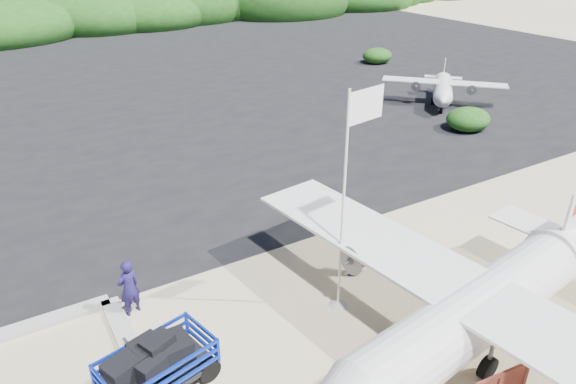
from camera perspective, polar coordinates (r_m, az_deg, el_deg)
name	(u,v)px	position (r m, az deg, el deg)	size (l,w,h in m)	color
ground	(333,353)	(13.97, 5.06, -17.36)	(160.00, 160.00, 0.00)	beige
asphalt_apron	(89,86)	(39.65, -21.28, 10.96)	(90.00, 50.00, 0.04)	#B2B2B2
vegetation_band	(40,32)	(63.99, -25.87, 15.68)	(124.00, 8.00, 4.40)	#B2B2B2
flagpole	(338,305)	(15.41, 5.54, -12.37)	(1.29, 0.54, 6.44)	white
crew_a	(129,288)	(15.21, -17.27, -10.12)	(0.64, 0.42, 1.74)	#1B1550
crew_b	(354,252)	(16.24, 7.29, -6.61)	(0.79, 0.61, 1.62)	#1B1550
aircraft_large	(358,97)	(34.75, 7.76, 10.46)	(14.13, 14.13, 4.24)	#B2B2B2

